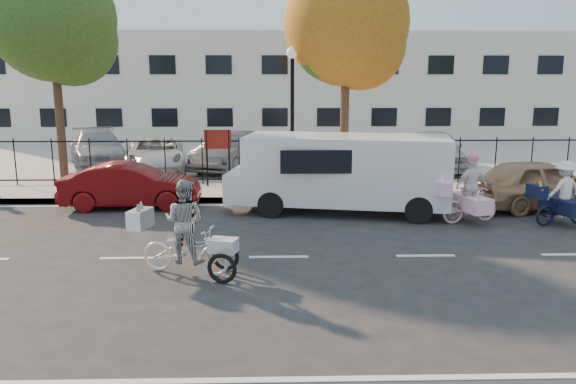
{
  "coord_description": "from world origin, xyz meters",
  "views": [
    {
      "loc": [
        -0.1,
        -10.86,
        3.59
      ],
      "look_at": [
        0.22,
        1.2,
        1.1
      ],
      "focal_mm": 35.0,
      "sensor_mm": 36.0,
      "label": 1
    }
  ],
  "objects_px": {
    "unicorn_bike": "(470,197)",
    "lot_car_d": "(435,150)",
    "red_sedan": "(131,186)",
    "lot_car_a": "(98,148)",
    "zebra_trike": "(185,238)",
    "lot_car_c": "(230,151)",
    "bull_bike": "(562,200)",
    "lot_car_b": "(156,154)",
    "lamppost": "(292,92)",
    "gold_sedan": "(540,184)",
    "white_van": "(342,171)"
  },
  "relations": [
    {
      "from": "unicorn_bike",
      "to": "lot_car_d",
      "type": "height_order",
      "value": "unicorn_bike"
    },
    {
      "from": "red_sedan",
      "to": "lot_car_a",
      "type": "height_order",
      "value": "lot_car_a"
    },
    {
      "from": "unicorn_bike",
      "to": "lot_car_a",
      "type": "relative_size",
      "value": 0.38
    },
    {
      "from": "zebra_trike",
      "to": "unicorn_bike",
      "type": "bearing_deg",
      "value": -46.09
    },
    {
      "from": "red_sedan",
      "to": "lot_car_c",
      "type": "distance_m",
      "value": 6.03
    },
    {
      "from": "lot_car_c",
      "to": "bull_bike",
      "type": "bearing_deg",
      "value": -23.31
    },
    {
      "from": "lot_car_a",
      "to": "red_sedan",
      "type": "bearing_deg",
      "value": -87.6
    },
    {
      "from": "red_sedan",
      "to": "lot_car_a",
      "type": "bearing_deg",
      "value": 21.74
    },
    {
      "from": "bull_bike",
      "to": "lot_car_b",
      "type": "xyz_separation_m",
      "value": [
        -11.41,
        7.46,
        0.14
      ]
    },
    {
      "from": "lamppost",
      "to": "gold_sedan",
      "type": "height_order",
      "value": "lamppost"
    },
    {
      "from": "gold_sedan",
      "to": "lot_car_d",
      "type": "relative_size",
      "value": 0.94
    },
    {
      "from": "red_sedan",
      "to": "lot_car_c",
      "type": "relative_size",
      "value": 0.87
    },
    {
      "from": "gold_sedan",
      "to": "lot_car_b",
      "type": "bearing_deg",
      "value": 51.98
    },
    {
      "from": "zebra_trike",
      "to": "white_van",
      "type": "distance_m",
      "value": 5.85
    },
    {
      "from": "white_van",
      "to": "lot_car_d",
      "type": "height_order",
      "value": "white_van"
    },
    {
      "from": "lot_car_c",
      "to": "lot_car_b",
      "type": "bearing_deg",
      "value": -156.7
    },
    {
      "from": "zebra_trike",
      "to": "lot_car_c",
      "type": "distance_m",
      "value": 10.96
    },
    {
      "from": "unicorn_bike",
      "to": "gold_sedan",
      "type": "height_order",
      "value": "unicorn_bike"
    },
    {
      "from": "lot_car_a",
      "to": "zebra_trike",
      "type": "bearing_deg",
      "value": -87.77
    },
    {
      "from": "lamppost",
      "to": "zebra_trike",
      "type": "height_order",
      "value": "lamppost"
    },
    {
      "from": "unicorn_bike",
      "to": "lot_car_c",
      "type": "distance_m",
      "value": 9.89
    },
    {
      "from": "red_sedan",
      "to": "white_van",
      "type": "bearing_deg",
      "value": -98.87
    },
    {
      "from": "red_sedan",
      "to": "lot_car_a",
      "type": "distance_m",
      "value": 7.28
    },
    {
      "from": "unicorn_bike",
      "to": "lot_car_a",
      "type": "distance_m",
      "value": 14.53
    },
    {
      "from": "lamppost",
      "to": "lot_car_b",
      "type": "relative_size",
      "value": 0.97
    },
    {
      "from": "lamppost",
      "to": "white_van",
      "type": "xyz_separation_m",
      "value": [
        1.23,
        -3.0,
        -1.97
      ]
    },
    {
      "from": "bull_bike",
      "to": "gold_sedan",
      "type": "distance_m",
      "value": 1.76
    },
    {
      "from": "bull_bike",
      "to": "gold_sedan",
      "type": "xyz_separation_m",
      "value": [
        0.26,
        1.74,
        0.06
      ]
    },
    {
      "from": "lamppost",
      "to": "unicorn_bike",
      "type": "height_order",
      "value": "lamppost"
    },
    {
      "from": "white_van",
      "to": "unicorn_bike",
      "type": "bearing_deg",
      "value": -10.53
    },
    {
      "from": "bull_bike",
      "to": "white_van",
      "type": "relative_size",
      "value": 0.29
    },
    {
      "from": "gold_sedan",
      "to": "lot_car_c",
      "type": "xyz_separation_m",
      "value": [
        -8.96,
        5.96,
        0.17
      ]
    },
    {
      "from": "lamppost",
      "to": "bull_bike",
      "type": "height_order",
      "value": "lamppost"
    },
    {
      "from": "zebra_trike",
      "to": "lot_car_a",
      "type": "bearing_deg",
      "value": 39.07
    },
    {
      "from": "bull_bike",
      "to": "red_sedan",
      "type": "relative_size",
      "value": 0.47
    },
    {
      "from": "lamppost",
      "to": "lot_car_d",
      "type": "bearing_deg",
      "value": 30.17
    },
    {
      "from": "white_van",
      "to": "lot_car_b",
      "type": "distance_m",
      "value": 8.62
    },
    {
      "from": "lamppost",
      "to": "lot_car_a",
      "type": "relative_size",
      "value": 0.91
    },
    {
      "from": "lot_car_c",
      "to": "lot_car_d",
      "type": "height_order",
      "value": "lot_car_d"
    },
    {
      "from": "zebra_trike",
      "to": "gold_sedan",
      "type": "relative_size",
      "value": 0.51
    },
    {
      "from": "lamppost",
      "to": "lot_car_b",
      "type": "height_order",
      "value": "lamppost"
    },
    {
      "from": "zebra_trike",
      "to": "gold_sedan",
      "type": "bearing_deg",
      "value": -45.27
    },
    {
      "from": "white_van",
      "to": "lamppost",
      "type": "bearing_deg",
      "value": 123.12
    },
    {
      "from": "zebra_trike",
      "to": "bull_bike",
      "type": "height_order",
      "value": "zebra_trike"
    },
    {
      "from": "lot_car_b",
      "to": "gold_sedan",
      "type": "bearing_deg",
      "value": -36.89
    },
    {
      "from": "lot_car_b",
      "to": "zebra_trike",
      "type": "bearing_deg",
      "value": -86.61
    },
    {
      "from": "lamppost",
      "to": "lot_car_d",
      "type": "xyz_separation_m",
      "value": [
        5.51,
        3.2,
        -2.23
      ]
    },
    {
      "from": "gold_sedan",
      "to": "unicorn_bike",
      "type": "bearing_deg",
      "value": 109.36
    },
    {
      "from": "lot_car_b",
      "to": "lot_car_d",
      "type": "distance_m",
      "value": 10.45
    },
    {
      "from": "zebra_trike",
      "to": "bull_bike",
      "type": "bearing_deg",
      "value": -53.92
    }
  ]
}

